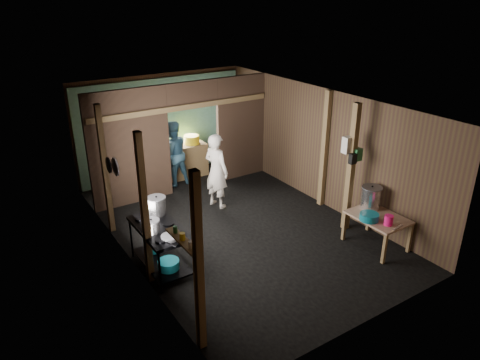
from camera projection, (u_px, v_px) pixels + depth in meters
floor at (235, 226)px, 9.24m from camera, size 4.50×7.00×0.00m
ceiling at (234, 102)px, 8.21m from camera, size 4.50×7.00×0.00m
wall_back at (162, 125)px, 11.42m from camera, size 4.50×0.00×2.60m
wall_front at (373, 247)px, 6.02m from camera, size 4.50×0.00×2.60m
wall_left at (123, 194)px, 7.60m from camera, size 0.00×7.00×2.60m
wall_right at (321, 147)px, 9.85m from camera, size 0.00×7.00×2.60m
partition_left at (130, 148)px, 9.76m from camera, size 1.85×0.10×2.60m
partition_right at (241, 128)px, 11.21m from camera, size 1.35×0.10×2.60m
partition_header at (192, 94)px, 10.15m from camera, size 1.30×0.10×0.60m
turquoise_panel at (163, 127)px, 11.40m from camera, size 4.40×0.06×2.50m
back_counter at (183, 161)px, 11.49m from camera, size 1.20×0.50×0.85m
wall_clock at (171, 101)px, 11.23m from camera, size 0.20×0.03×0.20m
post_left_a at (198, 265)px, 5.63m from camera, size 0.10×0.12×2.60m
post_left_b at (145, 211)px, 7.02m from camera, size 0.10×0.12×2.60m
post_left_c at (105, 171)px, 8.56m from camera, size 0.10×0.12×2.60m
post_right at (324, 150)px, 9.66m from camera, size 0.10×0.12×2.60m
post_free at (351, 169)px, 8.64m from camera, size 0.12×0.12×2.60m
cross_beam at (184, 107)px, 10.09m from camera, size 4.40×0.12×0.12m
pan_lid_big at (115, 167)px, 7.79m from camera, size 0.03×0.34×0.34m
pan_lid_small at (109, 165)px, 8.14m from camera, size 0.03×0.30×0.30m
wall_shelf at (183, 241)px, 5.99m from camera, size 0.14×0.80×0.03m
jar_white at (191, 245)px, 5.77m from camera, size 0.07×0.07×0.10m
jar_yellow at (182, 236)px, 5.97m from camera, size 0.08×0.08×0.10m
jar_green at (175, 230)px, 6.13m from camera, size 0.06×0.06×0.10m
bag_white at (348, 145)px, 8.49m from camera, size 0.22×0.15×0.32m
bag_green at (357, 155)px, 8.52m from camera, size 0.16×0.12×0.24m
bag_black at (353, 159)px, 8.45m from camera, size 0.14×0.10×0.20m
gas_range at (161, 248)px, 7.67m from camera, size 0.72×1.40×0.82m
prep_table at (376, 231)px, 8.40m from camera, size 0.77×1.06×0.62m
stove_pot_large at (157, 206)px, 7.90m from camera, size 0.44×0.44×0.34m
stove_pot_med at (151, 227)px, 7.31m from camera, size 0.34×0.34×0.24m
frying_pan at (170, 237)px, 7.15m from camera, size 0.48×0.60×0.07m
blue_tub_front at (169, 264)px, 7.52m from camera, size 0.36×0.36×0.15m
blue_tub_back at (153, 248)px, 8.04m from camera, size 0.29×0.29×0.12m
stock_pot at (371, 198)px, 8.52m from camera, size 0.50×0.50×0.46m
wash_basin at (369, 217)px, 8.12m from camera, size 0.35×0.35×0.13m
pink_bucket at (389, 220)px, 7.95m from camera, size 0.19×0.19×0.19m
knife at (398, 227)px, 7.89m from camera, size 0.30×0.09×0.01m
yellow_tub at (192, 140)px, 11.41m from camera, size 0.39×0.39×0.22m
cook at (216, 171)px, 9.76m from camera, size 0.57×0.71×1.68m
worker_back at (173, 154)px, 10.86m from camera, size 0.82×0.65×1.63m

